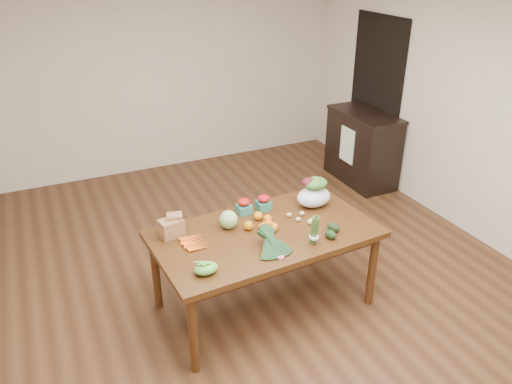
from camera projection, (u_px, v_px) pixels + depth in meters
name	position (u px, v px, depth m)	size (l,w,h in m)	color
floor	(254.00, 278.00, 4.76)	(6.00, 6.00, 0.00)	#51321C
room_walls	(254.00, 146.00, 4.16)	(5.02, 6.02, 2.70)	beige
dining_table	(265.00, 269.00, 4.26)	(1.81, 1.01, 0.75)	#4B2D11
doorway_dark	(375.00, 98.00, 6.52)	(0.02, 1.00, 2.10)	black
cabinet	(362.00, 147.00, 6.54)	(0.52, 1.02, 0.94)	black
dish_towel	(347.00, 145.00, 6.39)	(0.02, 0.28, 0.45)	white
paper_bag	(171.00, 226.00, 3.99)	(0.25, 0.20, 0.17)	#956243
cabbage	(229.00, 220.00, 4.11)	(0.15, 0.15, 0.15)	#8FC672
strawberry_basket_a	(244.00, 207.00, 4.35)	(0.12, 0.12, 0.11)	#B71E0C
strawberry_basket_b	(264.00, 204.00, 4.41)	(0.12, 0.12, 0.11)	red
orange_a	(249.00, 226.00, 4.09)	(0.08, 0.08, 0.08)	orange
orange_b	(258.00, 216.00, 4.25)	(0.07, 0.07, 0.07)	#FFAC0F
orange_c	(268.00, 219.00, 4.20)	(0.08, 0.08, 0.08)	orange
mandarin_cluster	(269.00, 225.00, 4.09)	(0.18, 0.18, 0.09)	orange
carrots	(196.00, 242.00, 3.92)	(0.22, 0.24, 0.03)	orange
snap_pea_bag	(206.00, 268.00, 3.55)	(0.18, 0.13, 0.08)	#5AAE3B
kale_bunch	(274.00, 243.00, 3.78)	(0.32, 0.40, 0.16)	black
asparagus_bundle	(314.00, 230.00, 3.86)	(0.08, 0.08, 0.25)	#527736
potato_a	(298.00, 219.00, 4.23)	(0.05, 0.04, 0.04)	#CCC176
potato_b	(311.00, 222.00, 4.18)	(0.06, 0.05, 0.05)	tan
potato_c	(302.00, 213.00, 4.32)	(0.05, 0.04, 0.04)	tan
potato_d	(289.00, 215.00, 4.30)	(0.05, 0.04, 0.04)	#CBBE75
potato_e	(313.00, 219.00, 4.23)	(0.05, 0.04, 0.04)	tan
avocado_a	(331.00, 235.00, 3.98)	(0.07, 0.11, 0.07)	black
avocado_b	(333.00, 227.00, 4.07)	(0.08, 0.11, 0.08)	black
salad_bag	(314.00, 193.00, 4.44)	(0.32, 0.24, 0.24)	white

